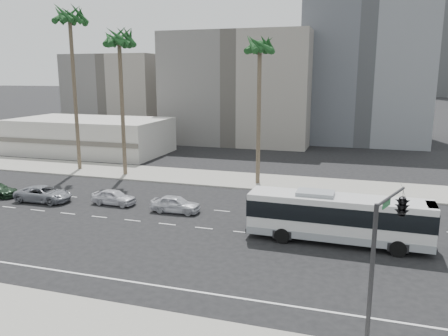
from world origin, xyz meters
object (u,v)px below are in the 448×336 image
at_px(city_bus, 338,217).
at_px(palm_near, 260,49).
at_px(car_c, 44,194).
at_px(palm_far, 70,21).
at_px(car_a, 176,204).
at_px(car_b, 114,197).
at_px(traffic_signal, 399,212).
at_px(palm_mid, 119,43).

xyz_separation_m(city_bus, palm_near, (-8.91, 14.48, 11.92)).
distance_m(car_c, palm_far, 21.47).
bearing_deg(palm_far, palm_near, -1.57).
bearing_deg(car_a, car_b, 84.27).
xyz_separation_m(traffic_signal, palm_far, (-34.03, 24.94, 11.80)).
bearing_deg(car_c, car_b, -82.78).
xyz_separation_m(car_a, car_c, (-12.70, -0.62, 0.00)).
height_order(car_a, car_c, car_c).
distance_m(city_bus, car_b, 19.76).
relative_size(car_c, traffic_signal, 0.78).
distance_m(city_bus, car_a, 13.67).
height_order(city_bus, palm_near, palm_near).
xyz_separation_m(city_bus, traffic_signal, (2.96, -9.86, 3.62)).
relative_size(traffic_signal, palm_near, 0.43).
distance_m(palm_mid, palm_far, 7.32).
bearing_deg(car_c, palm_far, 19.67).
bearing_deg(palm_near, traffic_signal, -63.99).
bearing_deg(car_c, traffic_signal, -115.07).
distance_m(city_bus, traffic_signal, 10.91).
height_order(car_a, palm_far, palm_far).
relative_size(car_a, car_c, 0.81).
height_order(city_bus, palm_mid, palm_mid).
xyz_separation_m(city_bus, car_a, (-13.29, 3.00, -1.13)).
distance_m(car_b, palm_mid, 18.19).
bearing_deg(car_b, palm_mid, 27.27).
xyz_separation_m(car_a, car_b, (-6.13, 0.46, -0.03)).
xyz_separation_m(palm_near, palm_far, (-22.16, 0.61, 3.50)).
distance_m(city_bus, palm_mid, 30.87).
relative_size(traffic_signal, palm_mid, 0.40).
distance_m(palm_near, palm_mid, 15.44).
distance_m(car_a, car_b, 6.14).
xyz_separation_m(traffic_signal, palm_mid, (-27.28, 23.93, 9.16)).
height_order(car_b, car_c, car_c).
xyz_separation_m(car_c, palm_near, (17.07, 12.10, 13.05)).
bearing_deg(traffic_signal, car_a, 161.82).
distance_m(car_c, traffic_signal, 31.78).
height_order(traffic_signal, palm_mid, palm_mid).
bearing_deg(traffic_signal, palm_far, 163.94).
height_order(city_bus, traffic_signal, traffic_signal).
bearing_deg(city_bus, traffic_signal, -72.42).
bearing_deg(palm_mid, traffic_signal, -41.26).
bearing_deg(palm_far, traffic_signal, -36.24).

